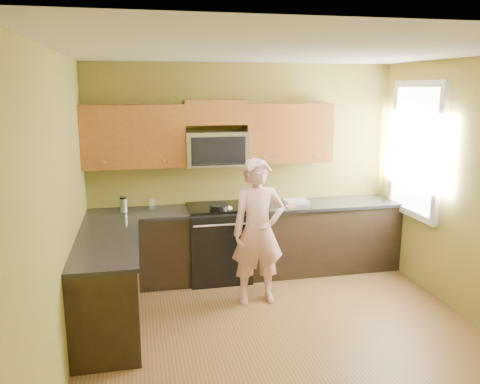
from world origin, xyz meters
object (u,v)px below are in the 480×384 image
object	(u,v)px
stove	(218,242)
frying_pan	(219,209)
microwave	(216,165)
travel_mug	(124,212)
butter_tub	(245,208)
woman	(258,232)

from	to	relation	value
stove	frying_pan	world-z (taller)	frying_pan
stove	microwave	world-z (taller)	microwave
stove	travel_mug	world-z (taller)	travel_mug
microwave	frying_pan	distance (m)	0.57
butter_tub	microwave	bearing A→B (deg)	155.14
travel_mug	frying_pan	bearing A→B (deg)	-10.46
butter_tub	travel_mug	size ratio (longest dim) A/B	0.69
frying_pan	travel_mug	xyz separation A→B (m)	(-1.13, 0.21, -0.03)
butter_tub	travel_mug	world-z (taller)	travel_mug
frying_pan	butter_tub	size ratio (longest dim) A/B	3.17
travel_mug	stove	bearing A→B (deg)	-3.13
stove	travel_mug	xyz separation A→B (m)	(-1.14, 0.06, 0.45)
woman	frying_pan	bearing A→B (deg)	118.55
stove	travel_mug	size ratio (longest dim) A/B	5.12
woman	travel_mug	size ratio (longest dim) A/B	8.88
stove	butter_tub	bearing A→B (deg)	-5.48
woman	butter_tub	size ratio (longest dim) A/B	12.83
stove	woman	distance (m)	0.90
microwave	butter_tub	size ratio (longest dim) A/B	5.92
frying_pan	woman	bearing A→B (deg)	-60.75
woman	frying_pan	distance (m)	0.72
microwave	woman	xyz separation A→B (m)	(0.32, -0.89, -0.63)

